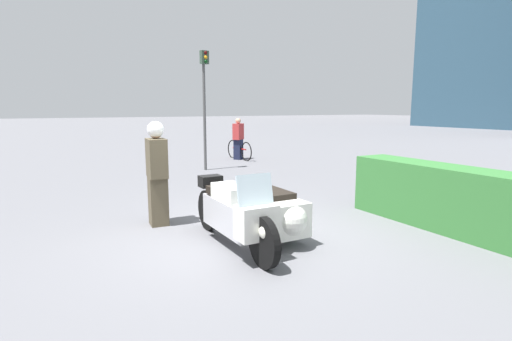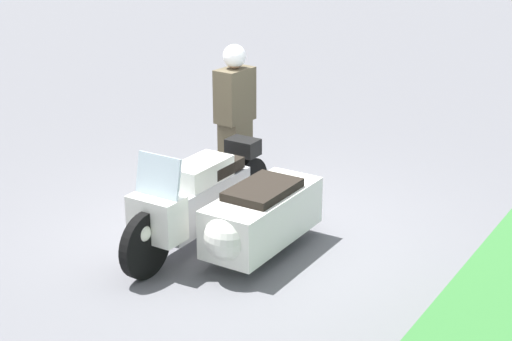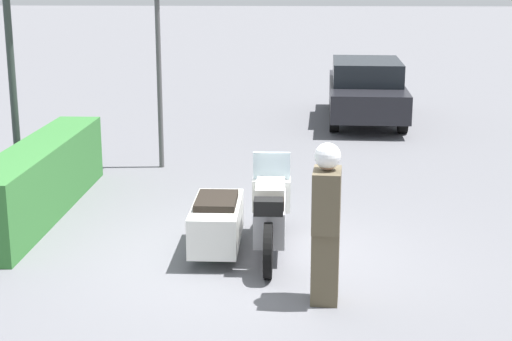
% 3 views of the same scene
% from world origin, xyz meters
% --- Properties ---
extents(ground_plane, '(160.00, 160.00, 0.00)m').
position_xyz_m(ground_plane, '(0.00, 0.00, 0.00)').
color(ground_plane, slate).
extents(police_motorcycle, '(2.48, 1.23, 1.16)m').
position_xyz_m(police_motorcycle, '(0.52, 0.05, 0.46)').
color(police_motorcycle, black).
rests_on(police_motorcycle, ground).
extents(officer_rider, '(0.50, 0.33, 1.77)m').
position_xyz_m(officer_rider, '(-1.10, -0.96, 0.93)').
color(officer_rider, brown).
rests_on(officer_rider, ground).
extents(hedge_bush_curbside, '(4.60, 0.71, 1.05)m').
position_xyz_m(hedge_bush_curbside, '(1.96, 3.13, 0.52)').
color(hedge_bush_curbside, '#337033').
rests_on(hedge_bush_curbside, ground).
extents(traffic_light_far, '(0.22, 0.28, 3.72)m').
position_xyz_m(traffic_light_far, '(-6.40, 1.99, 2.42)').
color(traffic_light_far, '#4C4C4C').
rests_on(traffic_light_far, ground).
extents(pedestrian_bystander, '(0.49, 0.52, 1.59)m').
position_xyz_m(pedestrian_bystander, '(-8.29, 4.08, 0.80)').
color(pedestrian_bystander, '#191E38').
rests_on(pedestrian_bystander, ground).
extents(bicycle_parked, '(1.82, 0.16, 0.79)m').
position_xyz_m(bicycle_parked, '(-8.29, 4.12, 0.35)').
color(bicycle_parked, black).
rests_on(bicycle_parked, ground).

